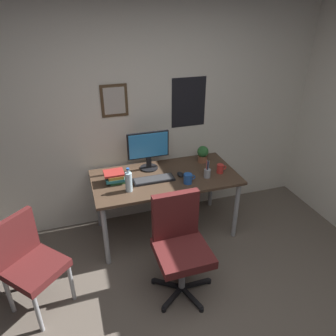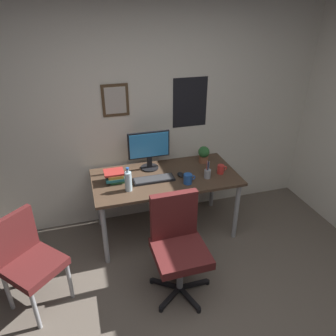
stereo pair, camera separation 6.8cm
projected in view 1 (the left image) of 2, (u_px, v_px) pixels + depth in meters
name	position (u px, v px, depth m)	size (l,w,h in m)	color
wall_back	(139.00, 113.00, 3.48)	(4.40, 0.10, 2.60)	silver
desk	(165.00, 182.00, 3.43)	(1.55, 0.78, 0.73)	#4C3828
office_chair	(180.00, 241.00, 2.78)	(0.55, 0.57, 0.95)	#591E1E
side_chair	(28.00, 260.00, 2.61)	(0.59, 0.59, 0.88)	#591E1E
monitor	(148.00, 149.00, 3.45)	(0.46, 0.20, 0.43)	black
keyboard	(154.00, 179.00, 3.31)	(0.43, 0.15, 0.03)	black
computer_mouse	(180.00, 174.00, 3.40)	(0.06, 0.11, 0.04)	black
water_bottle	(129.00, 181.00, 3.09)	(0.07, 0.07, 0.25)	silver
coffee_mug_near	(220.00, 169.00, 3.45)	(0.11, 0.07, 0.10)	red
coffee_mug_far	(188.00, 179.00, 3.25)	(0.13, 0.09, 0.10)	#2659B2
potted_plant	(203.00, 154.00, 3.66)	(0.13, 0.13, 0.19)	brown
pen_cup	(207.00, 173.00, 3.35)	(0.07, 0.07, 0.20)	#9EA0A5
book_stack_left	(115.00, 177.00, 3.25)	(0.20, 0.17, 0.12)	#33723F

